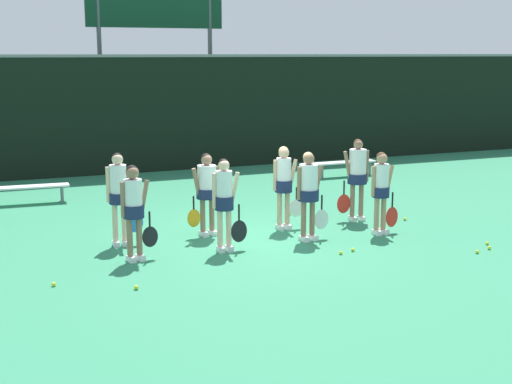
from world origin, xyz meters
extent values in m
plane|color=#2D7F56|center=(0.00, 0.00, 0.00)|extent=(140.00, 140.00, 0.00)
cube|color=black|center=(0.00, 8.34, 1.68)|extent=(60.00, 0.06, 3.36)
cube|color=slate|center=(0.00, 8.34, 3.40)|extent=(60.00, 0.08, 0.08)
cylinder|color=#515156|center=(-0.92, 10.11, 2.99)|extent=(0.14, 0.14, 5.97)
cylinder|color=#515156|center=(2.64, 10.11, 2.99)|extent=(0.14, 0.14, 5.97)
cube|color=silver|center=(-3.66, 4.97, 0.40)|extent=(1.91, 0.46, 0.04)
cylinder|color=slate|center=(-2.88, 5.05, 0.19)|extent=(0.06, 0.06, 0.38)
cylinder|color=slate|center=(-2.90, 4.80, 0.19)|extent=(0.06, 0.06, 0.38)
cube|color=silver|center=(5.05, 5.44, 0.41)|extent=(1.89, 0.36, 0.04)
cylinder|color=slate|center=(5.83, 5.57, 0.19)|extent=(0.06, 0.06, 0.39)
cylinder|color=slate|center=(5.83, 5.31, 0.19)|extent=(0.06, 0.06, 0.39)
cylinder|color=slate|center=(4.28, 5.56, 0.19)|extent=(0.06, 0.06, 0.39)
cylinder|color=slate|center=(4.28, 5.31, 0.19)|extent=(0.06, 0.06, 0.39)
cylinder|color=#8C664C|center=(-2.32, -0.57, 0.39)|extent=(0.10, 0.10, 0.78)
cylinder|color=#8C664C|center=(-2.49, -0.59, 0.39)|extent=(0.10, 0.10, 0.78)
cube|color=white|center=(-2.32, -0.60, 0.04)|extent=(0.14, 0.25, 0.09)
cube|color=white|center=(-2.49, -0.62, 0.04)|extent=(0.14, 0.25, 0.09)
cylinder|color=#192347|center=(-2.41, -0.58, 0.86)|extent=(0.35, 0.35, 0.22)
cylinder|color=white|center=(-2.41, -0.58, 1.09)|extent=(0.31, 0.31, 0.63)
sphere|color=#8C664C|center=(-2.41, -0.58, 1.52)|extent=(0.22, 0.22, 0.22)
sphere|color=black|center=(-2.41, -0.56, 1.54)|extent=(0.20, 0.20, 0.20)
cylinder|color=#8C664C|center=(-2.22, -0.56, 1.08)|extent=(0.21, 0.10, 0.60)
cylinder|color=#8C664C|center=(-2.59, -0.61, 1.08)|extent=(0.08, 0.08, 0.59)
cylinder|color=black|center=(-2.13, -0.56, 0.70)|extent=(0.03, 0.03, 0.26)
ellipsoid|color=black|center=(-2.13, -0.56, 0.38)|extent=(0.28, 0.03, 0.36)
cylinder|color=beige|center=(-0.71, -0.60, 0.39)|extent=(0.10, 0.10, 0.79)
cylinder|color=beige|center=(-0.87, -0.59, 0.39)|extent=(0.10, 0.10, 0.79)
cube|color=white|center=(-0.72, -0.63, 0.04)|extent=(0.13, 0.25, 0.09)
cube|color=white|center=(-0.88, -0.62, 0.04)|extent=(0.13, 0.25, 0.09)
cylinder|color=#192347|center=(-0.79, -0.60, 0.87)|extent=(0.34, 0.34, 0.24)
cylinder|color=white|center=(-0.79, -0.60, 1.12)|extent=(0.29, 0.29, 0.66)
sphere|color=beige|center=(-0.79, -0.60, 1.55)|extent=(0.20, 0.20, 0.20)
sphere|color=black|center=(-0.79, -0.58, 1.57)|extent=(0.18, 0.18, 0.18)
cylinder|color=beige|center=(-0.61, -0.61, 1.11)|extent=(0.21, 0.09, 0.63)
cylinder|color=beige|center=(-0.97, -0.58, 1.11)|extent=(0.08, 0.08, 0.63)
cylinder|color=black|center=(-0.53, -0.64, 0.69)|extent=(0.03, 0.03, 0.29)
ellipsoid|color=black|center=(-0.53, -0.64, 0.35)|extent=(0.30, 0.03, 0.40)
cylinder|color=#8C664C|center=(1.01, -0.49, 0.40)|extent=(0.10, 0.10, 0.80)
cylinder|color=#8C664C|center=(0.82, -0.51, 0.40)|extent=(0.10, 0.10, 0.80)
cube|color=white|center=(1.01, -0.52, 0.04)|extent=(0.13, 0.25, 0.09)
cube|color=white|center=(0.82, -0.54, 0.04)|extent=(0.13, 0.25, 0.09)
cylinder|color=#192347|center=(0.91, -0.50, 0.87)|extent=(0.40, 0.40, 0.21)
cylinder|color=white|center=(0.91, -0.50, 1.12)|extent=(0.35, 0.35, 0.65)
sphere|color=#8C664C|center=(0.91, -0.50, 1.55)|extent=(0.21, 0.21, 0.21)
sphere|color=#D8B772|center=(0.91, -0.48, 1.58)|extent=(0.20, 0.20, 0.20)
cylinder|color=#8C664C|center=(1.12, -0.48, 1.11)|extent=(0.21, 0.10, 0.62)
cylinder|color=#8C664C|center=(0.71, -0.52, 1.11)|extent=(0.08, 0.08, 0.62)
cylinder|color=black|center=(1.21, -0.49, 0.71)|extent=(0.03, 0.03, 0.28)
ellipsoid|color=silver|center=(1.21, -0.49, 0.37)|extent=(0.30, 0.03, 0.39)
cylinder|color=tan|center=(2.50, -0.62, 0.38)|extent=(0.10, 0.10, 0.77)
cylinder|color=tan|center=(2.34, -0.62, 0.38)|extent=(0.10, 0.10, 0.77)
cube|color=white|center=(2.50, -0.65, 0.04)|extent=(0.12, 0.24, 0.09)
cube|color=white|center=(2.34, -0.65, 0.04)|extent=(0.12, 0.24, 0.09)
cylinder|color=#192347|center=(2.42, -0.62, 0.84)|extent=(0.33, 0.33, 0.20)
cylinder|color=white|center=(2.42, -0.62, 1.07)|extent=(0.29, 0.29, 0.62)
sphere|color=tan|center=(2.42, -0.62, 1.49)|extent=(0.21, 0.21, 0.21)
sphere|color=#4C331E|center=(2.42, -0.60, 1.51)|extent=(0.19, 0.19, 0.19)
cylinder|color=tan|center=(2.60, -0.61, 1.06)|extent=(0.20, 0.08, 0.59)
cylinder|color=tan|center=(2.24, -0.62, 1.06)|extent=(0.08, 0.08, 0.59)
cylinder|color=black|center=(2.68, -0.63, 0.67)|extent=(0.03, 0.03, 0.29)
ellipsoid|color=red|center=(2.68, -0.63, 0.32)|extent=(0.27, 0.03, 0.40)
cylinder|color=beige|center=(-2.35, 0.48, 0.41)|extent=(0.10, 0.10, 0.81)
cylinder|color=beige|center=(-2.52, 0.50, 0.41)|extent=(0.10, 0.10, 0.81)
cube|color=white|center=(-2.35, 0.45, 0.04)|extent=(0.13, 0.25, 0.09)
cube|color=white|center=(-2.52, 0.47, 0.04)|extent=(0.13, 0.25, 0.09)
cylinder|color=#192347|center=(-2.43, 0.49, 0.88)|extent=(0.35, 0.35, 0.20)
cylinder|color=white|center=(-2.43, 0.49, 1.16)|extent=(0.30, 0.30, 0.68)
sphere|color=beige|center=(-2.43, 0.49, 1.60)|extent=(0.20, 0.20, 0.20)
sphere|color=black|center=(-2.43, 0.51, 1.62)|extent=(0.18, 0.18, 0.18)
cylinder|color=beige|center=(-2.24, 0.47, 1.14)|extent=(0.22, 0.09, 0.65)
cylinder|color=beige|center=(-2.61, 0.51, 1.14)|extent=(0.08, 0.08, 0.65)
cylinder|color=black|center=(-2.16, 0.45, 0.73)|extent=(0.03, 0.03, 0.27)
ellipsoid|color=blue|center=(-2.16, 0.45, 0.41)|extent=(0.31, 0.03, 0.37)
cylinder|color=#8C664C|center=(-0.62, 0.59, 0.38)|extent=(0.10, 0.10, 0.76)
cylinder|color=#8C664C|center=(-0.82, 0.56, 0.38)|extent=(0.10, 0.10, 0.76)
cube|color=white|center=(-0.62, 0.56, 0.04)|extent=(0.15, 0.25, 0.09)
cube|color=white|center=(-0.81, 0.53, 0.04)|extent=(0.15, 0.25, 0.09)
cylinder|color=#192347|center=(-0.72, 0.57, 0.83)|extent=(0.41, 0.41, 0.19)
cylinder|color=white|center=(-0.72, 0.57, 1.07)|extent=(0.36, 0.36, 0.61)
sphere|color=#8C664C|center=(-0.72, 0.57, 1.48)|extent=(0.21, 0.21, 0.21)
sphere|color=black|center=(-0.72, 0.59, 1.51)|extent=(0.19, 0.19, 0.19)
cylinder|color=#8C664C|center=(-0.94, 0.54, 1.05)|extent=(0.20, 0.11, 0.59)
cylinder|color=#8C664C|center=(-0.51, 0.60, 1.05)|extent=(0.08, 0.08, 0.58)
cylinder|color=black|center=(-1.01, 0.51, 0.68)|extent=(0.03, 0.03, 0.25)
ellipsoid|color=orange|center=(-1.01, 0.51, 0.38)|extent=(0.26, 0.03, 0.35)
cylinder|color=tan|center=(0.94, 0.47, 0.40)|extent=(0.10, 0.10, 0.79)
cylinder|color=tan|center=(0.77, 0.49, 0.40)|extent=(0.10, 0.10, 0.79)
cube|color=white|center=(0.93, 0.44, 0.04)|extent=(0.13, 0.25, 0.09)
cube|color=white|center=(0.77, 0.46, 0.04)|extent=(0.13, 0.25, 0.09)
cylinder|color=#192347|center=(0.86, 0.48, 0.87)|extent=(0.34, 0.34, 0.24)
cylinder|color=white|center=(0.86, 0.48, 1.11)|extent=(0.30, 0.30, 0.65)
sphere|color=tan|center=(0.86, 0.48, 1.54)|extent=(0.21, 0.21, 0.21)
sphere|color=#D8B772|center=(0.86, 0.50, 1.57)|extent=(0.20, 0.20, 0.20)
cylinder|color=tan|center=(1.04, 0.46, 1.10)|extent=(0.21, 0.09, 0.62)
cylinder|color=tan|center=(0.68, 0.50, 1.10)|extent=(0.08, 0.08, 0.61)
cylinder|color=black|center=(1.12, 0.43, 0.71)|extent=(0.03, 0.03, 0.25)
ellipsoid|color=silver|center=(1.12, 0.43, 0.41)|extent=(0.31, 0.03, 0.35)
cylinder|color=#8C664C|center=(2.69, 0.56, 0.41)|extent=(0.10, 0.10, 0.82)
cylinder|color=#8C664C|center=(2.50, 0.59, 0.41)|extent=(0.10, 0.10, 0.82)
cube|color=white|center=(2.69, 0.53, 0.04)|extent=(0.14, 0.25, 0.09)
cube|color=white|center=(2.49, 0.56, 0.04)|extent=(0.14, 0.25, 0.09)
cylinder|color=#192347|center=(2.60, 0.57, 0.89)|extent=(0.41, 0.41, 0.21)
cylinder|color=white|center=(2.60, 0.57, 1.17)|extent=(0.36, 0.36, 0.69)
sphere|color=#8C664C|center=(2.60, 0.57, 1.61)|extent=(0.19, 0.19, 0.19)
sphere|color=#4C331E|center=(2.60, 0.59, 1.63)|extent=(0.18, 0.18, 0.18)
cylinder|color=#8C664C|center=(2.38, 0.60, 1.15)|extent=(0.22, 0.11, 0.66)
cylinder|color=#8C664C|center=(2.80, 0.54, 1.15)|extent=(0.08, 0.08, 0.66)
cylinder|color=black|center=(2.30, 0.60, 0.72)|extent=(0.03, 0.03, 0.29)
ellipsoid|color=red|center=(2.30, 0.60, 0.37)|extent=(0.32, 0.03, 0.40)
sphere|color=#CCE033|center=(1.95, 0.72, 0.04)|extent=(0.07, 0.07, 0.07)
sphere|color=#CCE033|center=(-3.86, -1.47, 0.03)|extent=(0.07, 0.07, 0.07)
sphere|color=#CCE033|center=(1.31, -1.51, 0.03)|extent=(0.07, 0.07, 0.07)
sphere|color=#CCE033|center=(1.01, -1.61, 0.03)|extent=(0.06, 0.06, 0.06)
sphere|color=#CCE033|center=(1.66, 0.43, 0.03)|extent=(0.06, 0.06, 0.06)
sphere|color=#CCE033|center=(3.64, -2.35, 0.03)|extent=(0.07, 0.07, 0.07)
sphere|color=#CCE033|center=(3.53, 0.15, 0.03)|extent=(0.07, 0.07, 0.07)
sphere|color=#CCE033|center=(-2.74, -2.09, 0.04)|extent=(0.07, 0.07, 0.07)
sphere|color=#CCE033|center=(1.49, 1.54, 0.03)|extent=(0.07, 0.07, 0.07)
sphere|color=#CCE033|center=(3.81, -2.08, 0.03)|extent=(0.07, 0.07, 0.07)
sphere|color=#CCE033|center=(3.26, -2.47, 0.03)|extent=(0.07, 0.07, 0.07)
camera|label=1|loc=(-4.98, -12.16, 3.47)|focal=50.00mm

